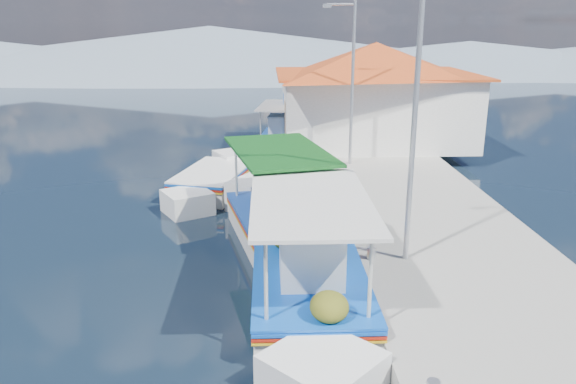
{
  "coord_description": "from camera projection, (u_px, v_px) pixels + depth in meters",
  "views": [
    {
      "loc": [
        1.42,
        -9.84,
        5.81
      ],
      "look_at": [
        1.97,
        4.77,
        1.3
      ],
      "focal_mm": 34.82,
      "sensor_mm": 36.0,
      "label": 1
    }
  ],
  "objects": [
    {
      "name": "quay",
      "position": [
        416.0,
        212.0,
        16.93
      ],
      "size": [
        5.0,
        44.0,
        0.5
      ],
      "primitive_type": "cube",
      "color": "gray",
      "rests_on": "ground"
    },
    {
      "name": "lamp_post_near",
      "position": [
        410.0,
        115.0,
        12.0
      ],
      "size": [
        1.21,
        0.14,
        6.0
      ],
      "color": "#A5A8AD",
      "rests_on": "quay"
    },
    {
      "name": "caique_blue_hull",
      "position": [
        213.0,
        182.0,
        19.74
      ],
      "size": [
        3.11,
        6.42,
        1.19
      ],
      "rotation": [
        0.0,
        0.0,
        0.27
      ],
      "color": "white",
      "rests_on": "ground"
    },
    {
      "name": "harbor_building",
      "position": [
        374.0,
        91.0,
        24.79
      ],
      "size": [
        10.49,
        10.49,
        4.4
      ],
      "color": "white",
      "rests_on": "quay"
    },
    {
      "name": "ground",
      "position": [
        198.0,
        327.0,
        11.06
      ],
      "size": [
        160.0,
        160.0,
        0.0
      ],
      "primitive_type": "plane",
      "color": "black",
      "rests_on": "ground"
    },
    {
      "name": "lamp_post_far",
      "position": [
        350.0,
        76.0,
        20.59
      ],
      "size": [
        1.21,
        0.14,
        6.0
      ],
      "color": "#A5A8AD",
      "rests_on": "quay"
    },
    {
      "name": "caique_far",
      "position": [
        281.0,
        140.0,
        26.18
      ],
      "size": [
        2.54,
        6.51,
        2.31
      ],
      "rotation": [
        0.0,
        0.0,
        0.15
      ],
      "color": "#1B47A6",
      "rests_on": "ground"
    },
    {
      "name": "mountain_ridge",
      "position": [
        311.0,
        54.0,
        64.16
      ],
      "size": [
        171.4,
        96.0,
        5.5
      ],
      "color": "slate",
      "rests_on": "ground"
    },
    {
      "name": "main_caique",
      "position": [
        309.0,
        282.0,
        11.8
      ],
      "size": [
        2.43,
        8.1,
        2.67
      ],
      "rotation": [
        0.0,
        0.0,
        -0.0
      ],
      "color": "white",
      "rests_on": "ground"
    },
    {
      "name": "caique_green_canopy",
      "position": [
        280.0,
        223.0,
        15.45
      ],
      "size": [
        3.33,
        7.36,
        2.82
      ],
      "rotation": [
        0.0,
        0.0,
        -0.22
      ],
      "color": "white",
      "rests_on": "ground"
    },
    {
      "name": "bollards",
      "position": [
        351.0,
        208.0,
        16.02
      ],
      "size": [
        0.2,
        17.2,
        0.3
      ],
      "color": "#A5A8AD",
      "rests_on": "quay"
    }
  ]
}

